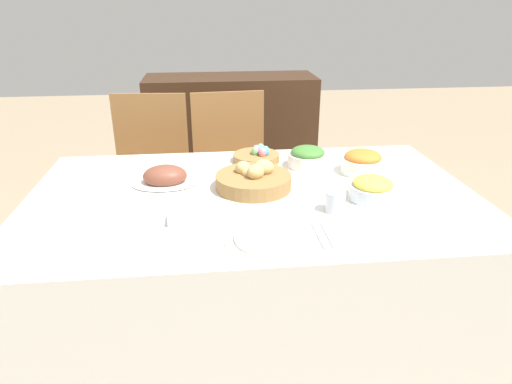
{
  "coord_description": "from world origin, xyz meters",
  "views": [
    {
      "loc": [
        -0.17,
        -1.62,
        1.46
      ],
      "look_at": [
        0.0,
        -0.08,
        0.79
      ],
      "focal_mm": 32.0,
      "sensor_mm": 36.0,
      "label": 1
    }
  ],
  "objects_px": {
    "green_salad_bowl": "(308,157)",
    "dinner_plate": "(273,237)",
    "drinking_cup": "(335,202)",
    "egg_basket": "(257,156)",
    "chair_far_left": "(150,176)",
    "carrot_bowl": "(363,162)",
    "fork": "(226,241)",
    "ham_platter": "(165,177)",
    "sideboard": "(232,141)",
    "pineapple_bowl": "(372,189)",
    "butter_dish": "(187,218)",
    "spoon": "(328,235)",
    "chair_far_center": "(232,173)",
    "bread_basket": "(254,180)",
    "knife": "(319,236)"
  },
  "relations": [
    {
      "from": "carrot_bowl",
      "to": "fork",
      "type": "xyz_separation_m",
      "value": [
        -0.62,
        -0.54,
        -0.05
      ]
    },
    {
      "from": "pineapple_bowl",
      "to": "drinking_cup",
      "type": "distance_m",
      "value": 0.19
    },
    {
      "from": "egg_basket",
      "to": "chair_far_left",
      "type": "bearing_deg",
      "value": 139.16
    },
    {
      "from": "egg_basket",
      "to": "ham_platter",
      "type": "xyz_separation_m",
      "value": [
        -0.4,
        -0.24,
        0.0
      ]
    },
    {
      "from": "pineapple_bowl",
      "to": "carrot_bowl",
      "type": "bearing_deg",
      "value": 78.8
    },
    {
      "from": "green_salad_bowl",
      "to": "egg_basket",
      "type": "bearing_deg",
      "value": 156.45
    },
    {
      "from": "pineapple_bowl",
      "to": "butter_dish",
      "type": "relative_size",
      "value": 1.38
    },
    {
      "from": "chair_far_left",
      "to": "green_salad_bowl",
      "type": "distance_m",
      "value": 1.0
    },
    {
      "from": "chair_far_center",
      "to": "bread_basket",
      "type": "height_order",
      "value": "chair_far_center"
    },
    {
      "from": "sideboard",
      "to": "chair_far_center",
      "type": "bearing_deg",
      "value": -93.39
    },
    {
      "from": "sideboard",
      "to": "pineapple_bowl",
      "type": "height_order",
      "value": "sideboard"
    },
    {
      "from": "egg_basket",
      "to": "pineapple_bowl",
      "type": "xyz_separation_m",
      "value": [
        0.38,
        -0.48,
        0.02
      ]
    },
    {
      "from": "bread_basket",
      "to": "butter_dish",
      "type": "distance_m",
      "value": 0.37
    },
    {
      "from": "bread_basket",
      "to": "butter_dish",
      "type": "relative_size",
      "value": 2.4
    },
    {
      "from": "chair_far_left",
      "to": "chair_far_center",
      "type": "bearing_deg",
      "value": 5.12
    },
    {
      "from": "green_salad_bowl",
      "to": "drinking_cup",
      "type": "bearing_deg",
      "value": -90.4
    },
    {
      "from": "carrot_bowl",
      "to": "dinner_plate",
      "type": "xyz_separation_m",
      "value": [
        -0.47,
        -0.54,
        -0.04
      ]
    },
    {
      "from": "chair_far_left",
      "to": "sideboard",
      "type": "distance_m",
      "value": 0.93
    },
    {
      "from": "bread_basket",
      "to": "drinking_cup",
      "type": "relative_size",
      "value": 4.05
    },
    {
      "from": "chair_far_left",
      "to": "fork",
      "type": "height_order",
      "value": "chair_far_left"
    },
    {
      "from": "egg_basket",
      "to": "butter_dish",
      "type": "bearing_deg",
      "value": -117.28
    },
    {
      "from": "dinner_plate",
      "to": "spoon",
      "type": "xyz_separation_m",
      "value": [
        0.18,
        0.0,
        -0.0
      ]
    },
    {
      "from": "chair_far_left",
      "to": "carrot_bowl",
      "type": "xyz_separation_m",
      "value": [
        0.99,
        -0.68,
        0.29
      ]
    },
    {
      "from": "carrot_bowl",
      "to": "spoon",
      "type": "relative_size",
      "value": 1.09
    },
    {
      "from": "bread_basket",
      "to": "drinking_cup",
      "type": "distance_m",
      "value": 0.36
    },
    {
      "from": "egg_basket",
      "to": "spoon",
      "type": "distance_m",
      "value": 0.76
    },
    {
      "from": "chair_far_left",
      "to": "pineapple_bowl",
      "type": "xyz_separation_m",
      "value": [
        0.94,
        -0.96,
        0.28
      ]
    },
    {
      "from": "egg_basket",
      "to": "ham_platter",
      "type": "distance_m",
      "value": 0.47
    },
    {
      "from": "egg_basket",
      "to": "spoon",
      "type": "relative_size",
      "value": 1.27
    },
    {
      "from": "knife",
      "to": "drinking_cup",
      "type": "height_order",
      "value": "drinking_cup"
    },
    {
      "from": "egg_basket",
      "to": "dinner_plate",
      "type": "height_order",
      "value": "egg_basket"
    },
    {
      "from": "dinner_plate",
      "to": "pineapple_bowl",
      "type": "bearing_deg",
      "value": 32.53
    },
    {
      "from": "bread_basket",
      "to": "carrot_bowl",
      "type": "xyz_separation_m",
      "value": [
        0.49,
        0.12,
        0.01
      ]
    },
    {
      "from": "chair_far_left",
      "to": "green_salad_bowl",
      "type": "relative_size",
      "value": 5.49
    },
    {
      "from": "dinner_plate",
      "to": "bread_basket",
      "type": "bearing_deg",
      "value": 92.12
    },
    {
      "from": "pineapple_bowl",
      "to": "butter_dish",
      "type": "xyz_separation_m",
      "value": [
        -0.69,
        -0.11,
        -0.03
      ]
    },
    {
      "from": "sideboard",
      "to": "spoon",
      "type": "height_order",
      "value": "sideboard"
    },
    {
      "from": "knife",
      "to": "butter_dish",
      "type": "distance_m",
      "value": 0.45
    },
    {
      "from": "green_salad_bowl",
      "to": "carrot_bowl",
      "type": "bearing_deg",
      "value": -25.82
    },
    {
      "from": "pineapple_bowl",
      "to": "dinner_plate",
      "type": "distance_m",
      "value": 0.49
    },
    {
      "from": "egg_basket",
      "to": "butter_dish",
      "type": "height_order",
      "value": "egg_basket"
    },
    {
      "from": "carrot_bowl",
      "to": "drinking_cup",
      "type": "height_order",
      "value": "carrot_bowl"
    },
    {
      "from": "chair_far_left",
      "to": "dinner_plate",
      "type": "height_order",
      "value": "chair_far_left"
    },
    {
      "from": "sideboard",
      "to": "bread_basket",
      "type": "xyz_separation_m",
      "value": [
        -0.0,
        -1.58,
        0.32
      ]
    },
    {
      "from": "carrot_bowl",
      "to": "knife",
      "type": "distance_m",
      "value": 0.63
    },
    {
      "from": "green_salad_bowl",
      "to": "dinner_plate",
      "type": "bearing_deg",
      "value": -111.21
    },
    {
      "from": "fork",
      "to": "butter_dish",
      "type": "relative_size",
      "value": 1.34
    },
    {
      "from": "chair_far_center",
      "to": "bread_basket",
      "type": "bearing_deg",
      "value": -91.43
    },
    {
      "from": "bread_basket",
      "to": "drinking_cup",
      "type": "bearing_deg",
      "value": -42.82
    },
    {
      "from": "ham_platter",
      "to": "knife",
      "type": "height_order",
      "value": "ham_platter"
    }
  ]
}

